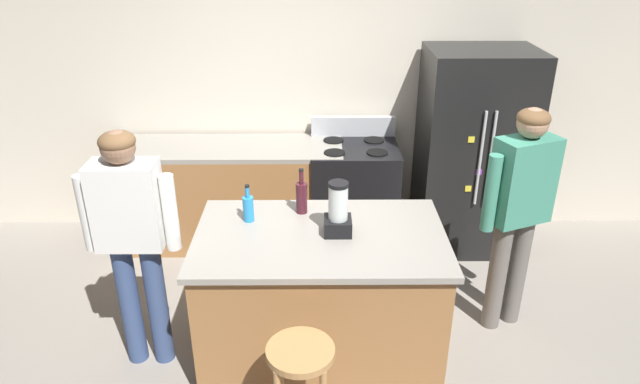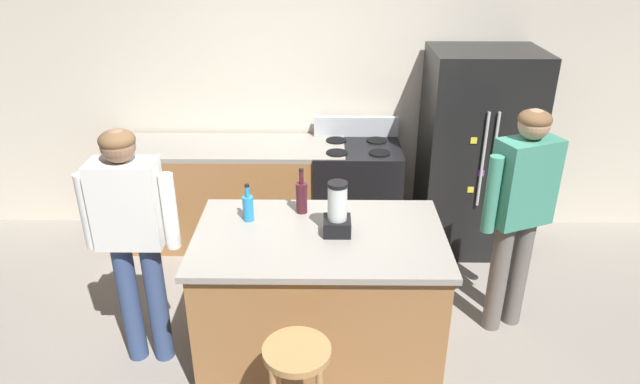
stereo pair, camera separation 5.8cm
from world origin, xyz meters
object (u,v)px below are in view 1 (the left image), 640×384
refrigerator (472,153)px  kitchen_island (320,296)px  blender_appliance (338,212)px  bottle_wine (302,197)px  stove_range (353,194)px  person_by_sink_right (519,201)px  person_by_island_left (131,231)px  bottle_soda (248,208)px  bar_stool (301,373)px

refrigerator → kitchen_island: bearing=-131.7°
blender_appliance → bottle_wine: blender_appliance is taller
stove_range → blender_appliance: bearing=-97.6°
person_by_sink_right → bottle_wine: bearing=-179.0°
stove_range → person_by_island_left: bearing=-133.0°
refrigerator → stove_range: (-1.02, 0.02, -0.41)m
kitchen_island → bottle_wine: bottle_wine is taller
stove_range → bottle_soda: (-0.78, -1.34, 0.55)m
blender_appliance → bottle_soda: (-0.57, 0.17, -0.05)m
kitchen_island → bottle_wine: 0.67m
kitchen_island → person_by_island_left: size_ratio=0.96×
stove_range → person_by_island_left: 2.21m
refrigerator → person_by_island_left: size_ratio=1.09×
person_by_sink_right → blender_appliance: bearing=-166.1°
person_by_island_left → person_by_sink_right: (2.50, 0.37, 0.00)m
person_by_island_left → bottle_soda: 0.73m
refrigerator → bottle_soda: 2.23m
stove_range → bottle_wine: (-0.43, -1.22, 0.57)m
stove_range → blender_appliance: (-0.20, -1.50, 0.60)m
kitchen_island → refrigerator: (1.33, 1.50, 0.42)m
stove_range → person_by_sink_right: 1.66m
bottle_wine → bar_stool: bearing=-89.3°
kitchen_island → stove_range: bearing=78.5°
bar_stool → blender_appliance: size_ratio=2.06×
refrigerator → blender_appliance: (-1.23, -1.48, 0.19)m
person_by_sink_right → bottle_wine: 1.47m
kitchen_island → person_by_island_left: bearing=-177.8°
refrigerator → stove_range: size_ratio=1.59×
bottle_wine → bottle_soda: bearing=-161.3°
blender_appliance → person_by_sink_right: bearing=13.9°
person_by_island_left → bottle_soda: (0.69, 0.23, 0.04)m
bottle_soda → person_by_island_left: bearing=-161.5°
stove_range → person_by_sink_right: bearing=-49.2°
person_by_island_left → kitchen_island: bearing=2.2°
blender_appliance → bottle_wine: 0.36m
person_by_island_left → blender_appliance: person_by_island_left is taller
person_by_sink_right → blender_appliance: 1.27m
stove_range → bar_stool: stove_range is taller
stove_range → blender_appliance: size_ratio=3.24×
stove_range → person_by_sink_right: person_by_sink_right is taller
refrigerator → person_by_island_left: bearing=-148.2°
bar_stool → bottle_soda: 1.14m
refrigerator → person_by_sink_right: (0.01, -1.17, 0.11)m
person_by_sink_right → bottle_wine: person_by_sink_right is taller
kitchen_island → bottle_soda: bearing=158.2°
person_by_sink_right → stove_range: bearing=130.8°
person_by_island_left → bar_stool: bearing=-35.3°
bar_stool → kitchen_island: bearing=82.1°
stove_range → person_by_island_left: size_ratio=0.68×
kitchen_island → blender_appliance: bearing=10.8°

